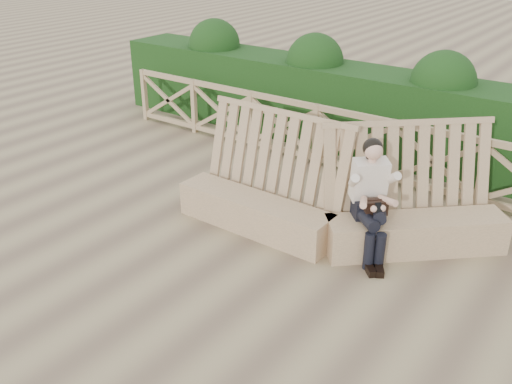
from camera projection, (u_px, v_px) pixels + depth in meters
The scene contains 5 objects.
ground at pixel (221, 261), 7.31m from camera, with size 60.00×60.00×0.00m, color brown.
bench at pixel (334, 210), 7.71m from camera, with size 4.23×2.20×1.62m.
woman at pixel (371, 196), 7.16m from camera, with size 0.84×0.92×1.54m.
guardrail at pixel (352, 143), 9.62m from camera, with size 10.10×0.09×1.10m.
hedge at pixel (383, 114), 10.41m from camera, with size 12.00×1.20×1.50m, color black.
Camera 1 is at (4.04, -4.75, 3.95)m, focal length 40.00 mm.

